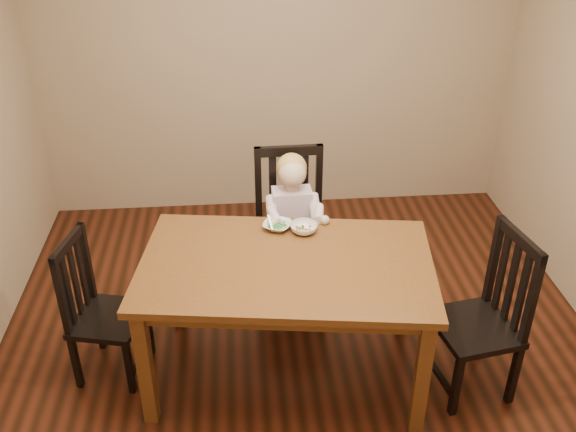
{
  "coord_description": "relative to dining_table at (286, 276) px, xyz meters",
  "views": [
    {
      "loc": [
        -0.36,
        -3.22,
        2.9
      ],
      "look_at": [
        -0.06,
        0.25,
        0.87
      ],
      "focal_mm": 40.0,
      "sensor_mm": 36.0,
      "label": 1
    }
  ],
  "objects": [
    {
      "name": "room",
      "position": [
        0.11,
        0.21,
        0.61
      ],
      "size": [
        4.01,
        4.01,
        2.71
      ],
      "color": "#451B0E",
      "rests_on": "ground"
    },
    {
      "name": "dining_table",
      "position": [
        0.0,
        0.0,
        0.0
      ],
      "size": [
        1.79,
        1.22,
        0.84
      ],
      "rotation": [
        0.0,
        0.0,
        -0.14
      ],
      "color": "#503312",
      "rests_on": "room"
    },
    {
      "name": "chair_child",
      "position": [
        0.1,
        0.79,
        -0.19
      ],
      "size": [
        0.5,
        0.48,
        1.14
      ],
      "rotation": [
        0.0,
        0.0,
        3.17
      ],
      "color": "black",
      "rests_on": "room"
    },
    {
      "name": "chair_left",
      "position": [
        -1.12,
        0.13,
        -0.28
      ],
      "size": [
        0.48,
        0.49,
        0.96
      ],
      "rotation": [
        0.0,
        0.0,
        -1.8
      ],
      "color": "black",
      "rests_on": "room"
    },
    {
      "name": "chair_right",
      "position": [
        1.14,
        -0.19,
        -0.23
      ],
      "size": [
        0.51,
        0.53,
        1.06
      ],
      "rotation": [
        0.0,
        0.0,
        1.75
      ],
      "color": "black",
      "rests_on": "room"
    },
    {
      "name": "toddler",
      "position": [
        0.1,
        0.73,
        -0.04
      ],
      "size": [
        0.36,
        0.45,
        0.61
      ],
      "primitive_type": null,
      "rotation": [
        0.0,
        0.0,
        3.17
      ],
      "color": "beige",
      "rests_on": "chair_child"
    },
    {
      "name": "bowl_peas",
      "position": [
        -0.02,
        0.37,
        0.12
      ],
      "size": [
        0.22,
        0.22,
        0.04
      ],
      "primitive_type": "imported",
      "rotation": [
        0.0,
        0.0,
        -0.41
      ],
      "color": "silver",
      "rests_on": "dining_table"
    },
    {
      "name": "bowl_veg",
      "position": [
        0.13,
        0.32,
        0.12
      ],
      "size": [
        0.21,
        0.21,
        0.05
      ],
      "primitive_type": "imported",
      "rotation": [
        0.0,
        0.0,
        0.32
      ],
      "color": "silver",
      "rests_on": "dining_table"
    },
    {
      "name": "fork",
      "position": [
        -0.07,
        0.36,
        0.14
      ],
      "size": [
        0.03,
        0.12,
        0.05
      ],
      "rotation": [
        0.0,
        0.0,
        0.16
      ],
      "color": "silver",
      "rests_on": "bowl_peas"
    }
  ]
}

